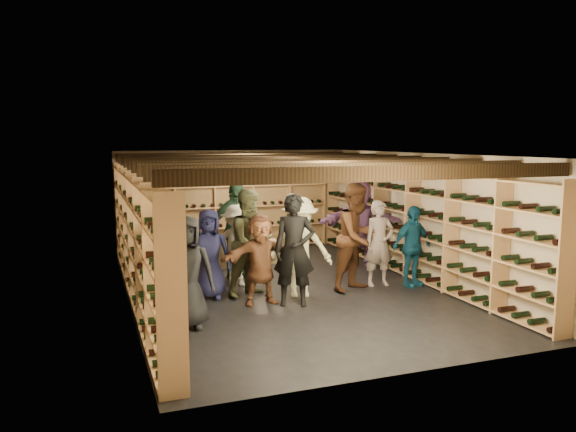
% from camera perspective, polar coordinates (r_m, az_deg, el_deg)
% --- Properties ---
extents(ground, '(8.00, 8.00, 0.00)m').
position_cam_1_polar(ground, '(10.21, -0.13, -7.29)').
color(ground, black).
rests_on(ground, ground).
extents(walls, '(5.52, 8.02, 2.40)m').
position_cam_1_polar(walls, '(9.96, -0.13, -0.61)').
color(walls, '#C5B399').
rests_on(walls, ground).
extents(ceiling, '(5.50, 8.00, 0.01)m').
position_cam_1_polar(ceiling, '(9.86, -0.13, 6.30)').
color(ceiling, '#BDB2A2').
rests_on(ceiling, walls).
extents(ceiling_joists, '(5.40, 7.12, 0.18)m').
position_cam_1_polar(ceiling_joists, '(9.86, -0.13, 5.49)').
color(ceiling_joists, black).
rests_on(ceiling_joists, ground).
extents(wine_rack_left, '(0.32, 7.50, 2.15)m').
position_cam_1_polar(wine_rack_left, '(9.44, -14.99, -2.11)').
color(wine_rack_left, tan).
rests_on(wine_rack_left, ground).
extents(wine_rack_right, '(0.32, 7.50, 2.15)m').
position_cam_1_polar(wine_rack_right, '(11.10, 12.45, -0.58)').
color(wine_rack_right, tan).
rests_on(wine_rack_right, ground).
extents(wine_rack_back, '(4.70, 0.30, 2.15)m').
position_cam_1_polar(wine_rack_back, '(13.62, -5.58, 1.07)').
color(wine_rack_back, tan).
rests_on(wine_rack_back, ground).
extents(crate_stack_left, '(0.54, 0.40, 0.68)m').
position_cam_1_polar(crate_stack_left, '(11.70, -7.38, -3.70)').
color(crate_stack_left, tan).
rests_on(crate_stack_left, ground).
extents(crate_stack_right, '(0.57, 0.44, 0.51)m').
position_cam_1_polar(crate_stack_right, '(12.18, -2.34, -3.59)').
color(crate_stack_right, tan).
rests_on(crate_stack_right, ground).
extents(crate_loose, '(0.59, 0.49, 0.17)m').
position_cam_1_polar(crate_loose, '(12.31, -2.76, -4.28)').
color(crate_loose, tan).
rests_on(crate_loose, ground).
extents(person_0, '(0.85, 0.62, 1.61)m').
position_cam_1_polar(person_0, '(8.03, -10.29, -5.66)').
color(person_0, black).
rests_on(person_0, ground).
extents(person_1, '(0.77, 0.65, 1.81)m').
position_cam_1_polar(person_1, '(8.96, 0.64, -3.48)').
color(person_1, black).
rests_on(person_1, ground).
extents(person_2, '(1.10, 1.00, 1.83)m').
position_cam_1_polar(person_2, '(9.57, -3.78, -2.72)').
color(person_2, '#5F643F').
rests_on(person_2, ground).
extents(person_3, '(1.22, 0.90, 1.69)m').
position_cam_1_polar(person_3, '(9.50, 1.21, -3.19)').
color(person_3, beige).
rests_on(person_3, ground).
extents(person_4, '(0.92, 0.52, 1.48)m').
position_cam_1_polar(person_4, '(10.41, 12.48, -3.01)').
color(person_4, navy).
rests_on(person_4, ground).
extents(person_5, '(1.37, 0.45, 1.48)m').
position_cam_1_polar(person_5, '(9.09, -2.80, -4.40)').
color(person_5, brown).
rests_on(person_5, ground).
extents(person_6, '(0.83, 0.64, 1.51)m').
position_cam_1_polar(person_6, '(9.49, -8.04, -3.84)').
color(person_6, '#1C1E4A').
rests_on(person_6, ground).
extents(person_7, '(0.59, 0.40, 1.56)m').
position_cam_1_polar(person_7, '(10.35, 9.27, -2.75)').
color(person_7, gray).
rests_on(person_7, ground).
extents(person_8, '(1.14, 1.04, 1.91)m').
position_cam_1_polar(person_8, '(9.94, 7.03, -2.13)').
color(person_8, '#432414').
rests_on(person_8, ground).
extents(person_9, '(0.99, 0.59, 1.49)m').
position_cam_1_polar(person_9, '(10.22, -5.26, -3.02)').
color(person_9, beige).
rests_on(person_9, ground).
extents(person_10, '(1.15, 0.61, 1.87)m').
position_cam_1_polar(person_10, '(10.85, -5.37, -1.37)').
color(person_10, '#234330').
rests_on(person_10, ground).
extents(person_11, '(1.80, 0.97, 1.85)m').
position_cam_1_polar(person_11, '(11.69, 7.26, -0.79)').
color(person_11, '#89548A').
rests_on(person_11, ground).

